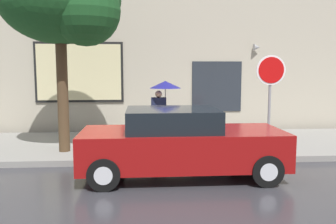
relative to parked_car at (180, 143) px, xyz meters
name	(u,v)px	position (x,y,z in m)	size (l,w,h in m)	color
ground_plane	(154,178)	(-0.57, -0.05, -0.73)	(60.00, 60.00, 0.00)	#333338
sidewalk	(151,145)	(-0.57, 2.95, -0.65)	(20.00, 4.00, 0.15)	gray
building_facade	(148,36)	(-0.59, 5.45, 2.76)	(20.00, 0.67, 7.00)	#B2A893
parked_car	(180,143)	(0.00, 0.00, 0.00)	(4.29, 1.83, 1.48)	maroon
pedestrian_with_umbrella	(163,93)	(-0.17, 3.21, 0.86)	(0.95, 0.95, 1.82)	black
street_tree	(65,1)	(-2.73, 1.91, 3.29)	(3.13, 2.66, 5.15)	#4C3823
stop_sign	(270,84)	(2.46, 1.39, 1.20)	(0.76, 0.10, 2.52)	gray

